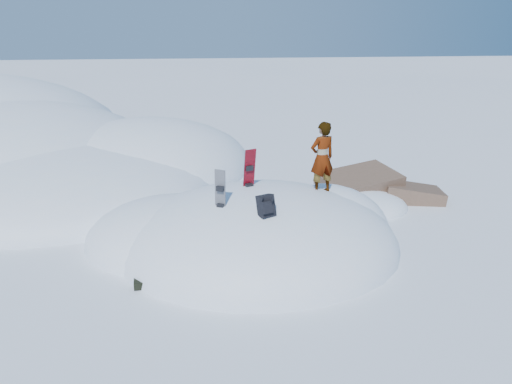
{
  "coord_description": "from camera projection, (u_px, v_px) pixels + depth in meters",
  "views": [
    {
      "loc": [
        -1.31,
        -11.29,
        5.48
      ],
      "look_at": [
        -0.06,
        0.3,
        1.37
      ],
      "focal_mm": 35.0,
      "sensor_mm": 36.0,
      "label": 1
    }
  ],
  "objects": [
    {
      "name": "person",
      "position": [
        322.0,
        158.0,
        12.45
      ],
      "size": [
        0.78,
        0.63,
        1.83
      ],
      "primitive_type": "imported",
      "rotation": [
        0.0,
        0.0,
        3.48
      ],
      "color": "slate",
      "rests_on": "snow_mound"
    },
    {
      "name": "rock_outcrop",
      "position": [
        365.0,
        200.0,
        15.74
      ],
      "size": [
        4.68,
        4.41,
        1.68
      ],
      "color": "brown",
      "rests_on": "ground"
    },
    {
      "name": "snow_mound",
      "position": [
        252.0,
        243.0,
        12.75
      ],
      "size": [
        8.0,
        6.0,
        3.0
      ],
      "color": "white",
      "rests_on": "ground"
    },
    {
      "name": "backpack",
      "position": [
        266.0,
        206.0,
        10.87
      ],
      "size": [
        0.46,
        0.51,
        0.57
      ],
      "rotation": [
        0.0,
        0.0,
        0.41
      ],
      "color": "black",
      "rests_on": "snow_mound"
    },
    {
      "name": "snowboard_red",
      "position": [
        249.0,
        179.0,
        12.42
      ],
      "size": [
        0.37,
        0.35,
        1.59
      ],
      "rotation": [
        0.0,
        0.0,
        0.42
      ],
      "color": "red",
      "rests_on": "snow_mound"
    },
    {
      "name": "ground",
      "position": [
        260.0,
        247.0,
        12.54
      ],
      "size": [
        120.0,
        120.0,
        0.0
      ],
      "primitive_type": "plane",
      "color": "white",
      "rests_on": "ground"
    },
    {
      "name": "gear_pile",
      "position": [
        151.0,
        280.0,
        10.77
      ],
      "size": [
        0.79,
        0.6,
        0.21
      ],
      "rotation": [
        0.0,
        0.0,
        0.1
      ],
      "color": "black",
      "rests_on": "ground"
    },
    {
      "name": "snowboard_dark",
      "position": [
        220.0,
        199.0,
        11.32
      ],
      "size": [
        0.25,
        0.23,
        1.4
      ],
      "rotation": [
        0.0,
        0.0,
        -0.54
      ],
      "color": "black",
      "rests_on": "snow_mound"
    }
  ]
}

